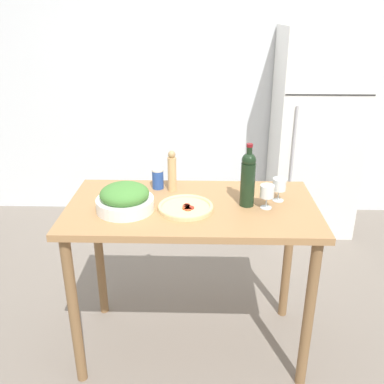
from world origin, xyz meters
The scene contains 11 objects.
ground_plane centered at (0.00, 0.00, 0.00)m, with size 14.00×14.00×0.00m, color slate.
wall_back centered at (0.00, 1.99, 1.30)m, with size 6.40×0.06×2.60m.
refrigerator centered at (1.05, 1.63, 0.90)m, with size 0.72×0.64×1.80m.
prep_counter centered at (0.00, 0.00, 0.81)m, with size 1.34×0.71×0.95m.
wine_bottle centered at (0.29, 0.01, 1.10)m, with size 0.08×0.08×0.34m.
wine_glass_near centered at (0.39, -0.03, 1.04)m, with size 0.07×0.07×0.13m.
wine_glass_far centered at (0.47, 0.07, 1.04)m, with size 0.07×0.07×0.13m.
pepper_mill centered at (-0.12, 0.20, 1.06)m, with size 0.05×0.05×0.24m.
salad_bowl centered at (-0.34, -0.07, 1.01)m, with size 0.30×0.30×0.14m.
homemade_pizza centered at (-0.03, -0.06, 0.96)m, with size 0.29×0.29×0.03m.
salt_canister centered at (-0.20, 0.23, 1.01)m, with size 0.07×0.07×0.12m.
Camera 1 is at (0.05, -2.08, 1.91)m, focal length 40.00 mm.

